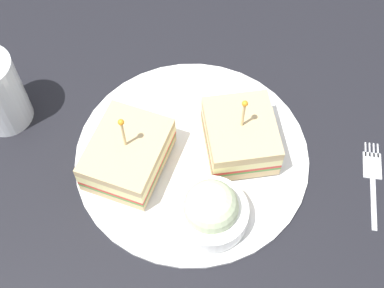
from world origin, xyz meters
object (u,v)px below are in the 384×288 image
(plate, at_px, (192,154))
(coleslaw_bowl, at_px, (211,210))
(sandwich_half_back, at_px, (240,136))
(fork, at_px, (373,175))
(sandwich_half_front, at_px, (128,154))

(plate, distance_m, coleslaw_bowl, 0.09)
(sandwich_half_back, xyz_separation_m, coleslaw_bowl, (-0.03, 0.10, -0.00))
(coleslaw_bowl, height_order, fork, coleslaw_bowl)
(fork, bearing_deg, plate, 31.64)
(plate, distance_m, sandwich_half_back, 0.06)
(plate, bearing_deg, sandwich_half_back, -131.95)
(sandwich_half_back, bearing_deg, plate, 48.05)
(coleslaw_bowl, distance_m, fork, 0.21)
(sandwich_half_front, relative_size, sandwich_half_back, 1.01)
(plate, xyz_separation_m, sandwich_half_back, (-0.04, -0.04, 0.03))
(plate, xyz_separation_m, sandwich_half_front, (0.05, 0.06, 0.03))
(plate, height_order, fork, plate)
(sandwich_half_front, bearing_deg, plate, -129.40)
(sandwich_half_back, height_order, coleslaw_bowl, sandwich_half_back)
(sandwich_half_front, bearing_deg, coleslaw_bowl, -177.63)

